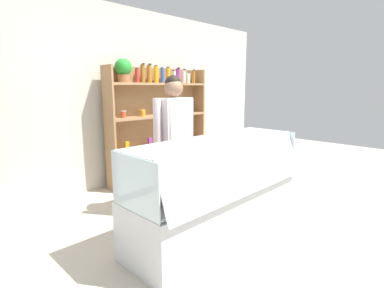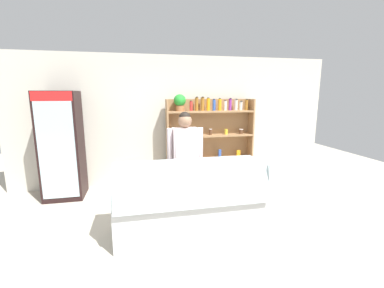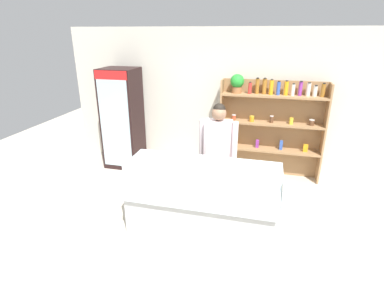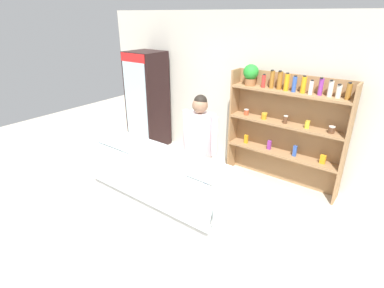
{
  "view_description": "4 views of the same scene",
  "coord_description": "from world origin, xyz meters",
  "px_view_note": "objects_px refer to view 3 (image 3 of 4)",
  "views": [
    {
      "loc": [
        -2.42,
        -1.89,
        1.51
      ],
      "look_at": [
        -0.04,
        0.47,
        0.87
      ],
      "focal_mm": 28.0,
      "sensor_mm": 36.0,
      "label": 1
    },
    {
      "loc": [
        -0.85,
        -3.25,
        1.92
      ],
      "look_at": [
        -0.04,
        0.51,
        1.16
      ],
      "focal_mm": 24.0,
      "sensor_mm": 36.0,
      "label": 2
    },
    {
      "loc": [
        0.53,
        -3.5,
        2.61
      ],
      "look_at": [
        -0.49,
        0.6,
        1.02
      ],
      "focal_mm": 28.0,
      "sensor_mm": 36.0,
      "label": 3
    },
    {
      "loc": [
        2.17,
        -2.49,
        2.64
      ],
      "look_at": [
        -0.23,
        0.66,
        0.91
      ],
      "focal_mm": 28.0,
      "sensor_mm": 36.0,
      "label": 4
    }
  ],
  "objects_px": {
    "shop_clerk": "(218,147)",
    "drinks_fridge": "(122,119)",
    "deli_display_case": "(202,210)",
    "shelving_unit": "(268,121)"
  },
  "relations": [
    {
      "from": "shop_clerk",
      "to": "drinks_fridge",
      "type": "bearing_deg",
      "value": 153.17
    },
    {
      "from": "drinks_fridge",
      "to": "shelving_unit",
      "type": "distance_m",
      "value": 2.83
    },
    {
      "from": "shelving_unit",
      "to": "deli_display_case",
      "type": "bearing_deg",
      "value": -111.93
    },
    {
      "from": "drinks_fridge",
      "to": "shop_clerk",
      "type": "bearing_deg",
      "value": -26.83
    },
    {
      "from": "shelving_unit",
      "to": "shop_clerk",
      "type": "distance_m",
      "value": 1.46
    },
    {
      "from": "drinks_fridge",
      "to": "deli_display_case",
      "type": "relative_size",
      "value": 0.98
    },
    {
      "from": "deli_display_case",
      "to": "shop_clerk",
      "type": "bearing_deg",
      "value": 83.86
    },
    {
      "from": "drinks_fridge",
      "to": "shelving_unit",
      "type": "xyz_separation_m",
      "value": [
        2.82,
        0.2,
        0.1
      ]
    },
    {
      "from": "drinks_fridge",
      "to": "deli_display_case",
      "type": "xyz_separation_m",
      "value": [
        2.02,
        -1.79,
        -0.67
      ]
    },
    {
      "from": "shelving_unit",
      "to": "deli_display_case",
      "type": "xyz_separation_m",
      "value": [
        -0.8,
        -1.99,
        -0.77
      ]
    }
  ]
}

